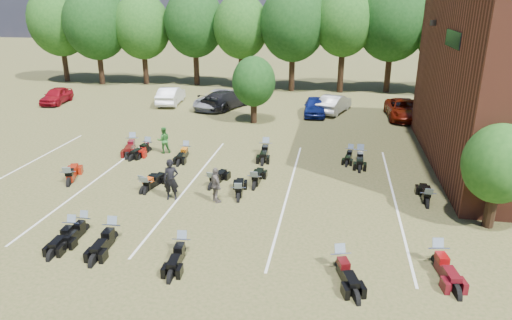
% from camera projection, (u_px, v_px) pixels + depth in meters
% --- Properties ---
extents(ground, '(160.00, 160.00, 0.00)m').
position_uv_depth(ground, '(234.00, 217.00, 19.68)').
color(ground, brown).
rests_on(ground, ground).
extents(car_0, '(2.16, 4.25, 1.39)m').
position_uv_depth(car_0, '(56.00, 96.00, 40.31)').
color(car_0, maroon).
rests_on(car_0, ground).
extents(car_1, '(2.10, 4.77, 1.52)m').
position_uv_depth(car_1, '(171.00, 96.00, 40.01)').
color(car_1, white).
rests_on(car_1, ground).
extents(car_2, '(3.64, 5.83, 1.50)m').
position_uv_depth(car_2, '(218.00, 99.00, 38.61)').
color(car_2, gray).
rests_on(car_2, ground).
extents(car_3, '(4.00, 5.72, 1.54)m').
position_uv_depth(car_3, '(226.00, 99.00, 38.52)').
color(car_3, black).
rests_on(car_3, ground).
extents(car_4, '(1.84, 4.21, 1.41)m').
position_uv_depth(car_4, '(315.00, 106.00, 36.31)').
color(car_4, navy).
rests_on(car_4, ground).
extents(car_5, '(2.90, 4.76, 1.48)m').
position_uv_depth(car_5, '(334.00, 104.00, 37.07)').
color(car_5, '#B5B6B0').
rests_on(car_5, ground).
extents(car_6, '(2.63, 5.37, 1.47)m').
position_uv_depth(car_6, '(404.00, 109.00, 35.22)').
color(car_6, '#621205').
rests_on(car_6, ground).
extents(car_7, '(3.38, 4.85, 1.30)m').
position_uv_depth(car_7, '(461.00, 111.00, 35.22)').
color(car_7, '#3B3C40').
rests_on(car_7, ground).
extents(person_black, '(0.79, 0.59, 1.95)m').
position_uv_depth(person_black, '(171.00, 180.00, 21.06)').
color(person_black, black).
rests_on(person_black, ground).
extents(person_green, '(0.97, 0.89, 1.62)m').
position_uv_depth(person_green, '(164.00, 140.00, 27.45)').
color(person_green, '#2A6D29').
rests_on(person_green, ground).
extents(person_grey, '(0.94, 1.04, 1.69)m').
position_uv_depth(person_grey, '(216.00, 185.00, 20.78)').
color(person_grey, '#615953').
rests_on(person_grey, ground).
extents(motorcycle_1, '(0.87, 2.26, 1.23)m').
position_uv_depth(motorcycle_1, '(73.00, 236.00, 18.07)').
color(motorcycle_1, black).
rests_on(motorcycle_1, ground).
extents(motorcycle_2, '(0.92, 2.42, 1.33)m').
position_uv_depth(motorcycle_2, '(113.00, 240.00, 17.81)').
color(motorcycle_2, black).
rests_on(motorcycle_2, ground).
extents(motorcycle_3, '(0.73, 2.13, 1.18)m').
position_uv_depth(motorcycle_3, '(85.00, 231.00, 18.49)').
color(motorcycle_3, black).
rests_on(motorcycle_3, ground).
extents(motorcycle_4, '(0.91, 2.31, 1.26)m').
position_uv_depth(motorcycle_4, '(182.00, 254.00, 16.83)').
color(motorcycle_4, black).
rests_on(motorcycle_4, ground).
extents(motorcycle_5, '(1.42, 2.48, 1.32)m').
position_uv_depth(motorcycle_5, '(339.00, 270.00, 15.86)').
color(motorcycle_5, black).
rests_on(motorcycle_5, ground).
extents(motorcycle_6, '(1.17, 2.55, 1.37)m').
position_uv_depth(motorcycle_6, '(436.00, 265.00, 16.16)').
color(motorcycle_6, '#4E0B13').
rests_on(motorcycle_6, ground).
extents(motorcycle_7, '(1.58, 2.61, 1.38)m').
position_uv_depth(motorcycle_7, '(69.00, 185.00, 23.03)').
color(motorcycle_7, maroon).
rests_on(motorcycle_7, ground).
extents(motorcycle_8, '(1.27, 2.39, 1.27)m').
position_uv_depth(motorcycle_8, '(144.00, 192.00, 22.14)').
color(motorcycle_8, black).
rests_on(motorcycle_8, ground).
extents(motorcycle_9, '(0.87, 2.19, 1.19)m').
position_uv_depth(motorcycle_9, '(146.00, 193.00, 22.08)').
color(motorcycle_9, black).
rests_on(motorcycle_9, ground).
extents(motorcycle_10, '(1.12, 2.32, 1.24)m').
position_uv_depth(motorcycle_10, '(212.00, 188.00, 22.59)').
color(motorcycle_10, black).
rests_on(motorcycle_10, ground).
extents(motorcycle_11, '(0.81, 2.36, 1.31)m').
position_uv_depth(motorcycle_11, '(254.00, 188.00, 22.59)').
color(motorcycle_11, black).
rests_on(motorcycle_11, ground).
extents(motorcycle_12, '(1.04, 2.36, 1.27)m').
position_uv_depth(motorcycle_12, '(238.00, 200.00, 21.29)').
color(motorcycle_12, black).
rests_on(motorcycle_12, ground).
extents(motorcycle_13, '(0.78, 2.30, 1.27)m').
position_uv_depth(motorcycle_13, '(427.00, 206.00, 20.68)').
color(motorcycle_13, black).
rests_on(motorcycle_13, ground).
extents(motorcycle_14, '(1.38, 2.64, 1.40)m').
position_uv_depth(motorcycle_14, '(133.00, 148.00, 28.50)').
color(motorcycle_14, '#460A0A').
rests_on(motorcycle_14, ground).
extents(motorcycle_15, '(0.87, 2.16, 1.17)m').
position_uv_depth(motorcycle_15, '(148.00, 150.00, 28.14)').
color(motorcycle_15, maroon).
rests_on(motorcycle_15, ground).
extents(motorcycle_16, '(1.14, 2.37, 1.27)m').
position_uv_depth(motorcycle_16, '(148.00, 152.00, 27.91)').
color(motorcycle_16, black).
rests_on(motorcycle_16, ground).
extents(motorcycle_17, '(0.85, 2.29, 1.25)m').
position_uv_depth(motorcycle_17, '(186.00, 156.00, 27.19)').
color(motorcycle_17, black).
rests_on(motorcycle_17, ground).
extents(motorcycle_18, '(0.95, 2.57, 1.41)m').
position_uv_depth(motorcycle_18, '(266.00, 154.00, 27.51)').
color(motorcycle_18, black).
rests_on(motorcycle_18, ground).
extents(motorcycle_19, '(0.92, 2.08, 1.12)m').
position_uv_depth(motorcycle_19, '(350.00, 158.00, 26.87)').
color(motorcycle_19, black).
rests_on(motorcycle_19, ground).
extents(motorcycle_20, '(0.85, 2.42, 1.34)m').
position_uv_depth(motorcycle_20, '(360.00, 161.00, 26.37)').
color(motorcycle_20, black).
rests_on(motorcycle_20, ground).
extents(tree_line, '(56.00, 6.00, 9.79)m').
position_uv_depth(tree_line, '(289.00, 25.00, 44.57)').
color(tree_line, black).
rests_on(tree_line, ground).
extents(young_tree_near_building, '(2.80, 2.80, 4.16)m').
position_uv_depth(young_tree_near_building, '(499.00, 164.00, 17.93)').
color(young_tree_near_building, black).
rests_on(young_tree_near_building, ground).
extents(young_tree_midfield, '(3.20, 3.20, 4.70)m').
position_uv_depth(young_tree_midfield, '(254.00, 82.00, 33.32)').
color(young_tree_midfield, black).
rests_on(young_tree_midfield, ground).
extents(parking_lines, '(20.10, 14.00, 0.01)m').
position_uv_depth(parking_lines, '(189.00, 185.00, 22.96)').
color(parking_lines, silver).
rests_on(parking_lines, ground).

